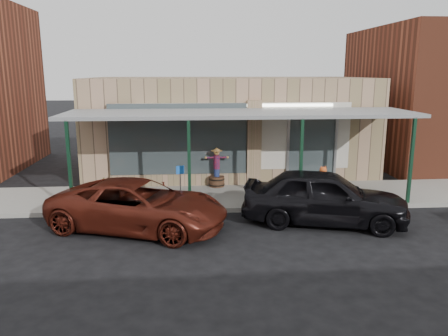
{
  "coord_description": "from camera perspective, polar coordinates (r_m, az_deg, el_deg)",
  "views": [
    {
      "loc": [
        -1.77,
        -11.39,
        4.46
      ],
      "look_at": [
        -0.66,
        2.6,
        1.35
      ],
      "focal_mm": 35.0,
      "sensor_mm": 36.0,
      "label": 1
    }
  ],
  "objects": [
    {
      "name": "barrel_scarecrow",
      "position": [
        16.66,
        -0.96,
        -0.69
      ],
      "size": [
        0.91,
        0.59,
        1.51
      ],
      "rotation": [
        0.0,
        0.0,
        -0.01
      ],
      "color": "#4E301F",
      "rests_on": "sidewalk"
    },
    {
      "name": "sidewalk",
      "position": [
        15.72,
        2.11,
        -3.71
      ],
      "size": [
        40.0,
        3.2,
        0.15
      ],
      "primitive_type": "cube",
      "color": "gray",
      "rests_on": "ground"
    },
    {
      "name": "awning",
      "position": [
        15.13,
        2.21,
        6.99
      ],
      "size": [
        12.0,
        3.0,
        3.04
      ],
      "color": "slate",
      "rests_on": "ground"
    },
    {
      "name": "barrel_pumpkin",
      "position": [
        15.49,
        -15.35,
        -3.05
      ],
      "size": [
        0.73,
        0.73,
        0.78
      ],
      "rotation": [
        0.0,
        0.0,
        -0.11
      ],
      "color": "#4E301F",
      "rests_on": "sidewalk"
    },
    {
      "name": "car_maroon",
      "position": [
        12.79,
        -11.08,
        -4.81
      ],
      "size": [
        5.59,
        3.9,
        1.42
      ],
      "primitive_type": "imported",
      "rotation": [
        0.0,
        0.0,
        1.23
      ],
      "color": "#541A10",
      "rests_on": "ground"
    },
    {
      "name": "storefront",
      "position": [
        19.78,
        0.62,
        5.62
      ],
      "size": [
        12.0,
        6.25,
        4.2
      ],
      "color": "tan",
      "rests_on": "ground"
    },
    {
      "name": "parked_sedan",
      "position": [
        13.32,
        12.96,
        -3.69
      ],
      "size": [
        5.15,
        3.15,
        1.64
      ],
      "rotation": [
        0.0,
        0.0,
        1.3
      ],
      "color": "black",
      "rests_on": "ground"
    },
    {
      "name": "ground",
      "position": [
        12.36,
        4.05,
        -8.69
      ],
      "size": [
        120.0,
        120.0,
        0.0
      ],
      "primitive_type": "plane",
      "color": "black",
      "rests_on": "ground"
    },
    {
      "name": "block_buildings_near",
      "position": [
        20.95,
        5.94,
        10.53
      ],
      "size": [
        61.0,
        8.0,
        8.0
      ],
      "color": "brown",
      "rests_on": "ground"
    },
    {
      "name": "handicap_sign",
      "position": [
        14.35,
        -5.73,
        -1.54
      ],
      "size": [
        0.26,
        0.1,
        1.31
      ],
      "rotation": [
        0.0,
        0.0,
        0.33
      ],
      "color": "gray",
      "rests_on": "sidewalk"
    }
  ]
}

